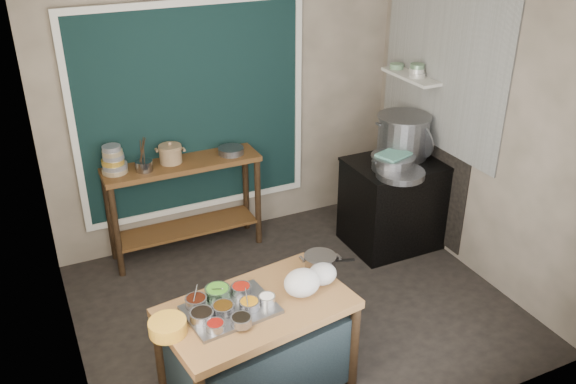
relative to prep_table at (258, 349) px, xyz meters
name	(u,v)px	position (x,y,z in m)	size (l,w,h in m)	color
floor	(295,308)	(0.65, 0.75, -0.39)	(3.50, 3.00, 0.02)	#2A2420
back_wall	(227,100)	(0.65, 2.26, 1.02)	(3.50, 0.02, 2.80)	gray
left_wall	(50,204)	(-1.11, 0.75, 1.02)	(0.02, 3.00, 2.80)	gray
right_wall	(480,122)	(2.41, 0.75, 1.02)	(0.02, 3.00, 2.80)	gray
curtain_panel	(193,111)	(0.30, 2.22, 0.98)	(2.10, 0.02, 1.90)	black
curtain_frame	(193,112)	(0.30, 2.21, 0.98)	(2.22, 0.03, 2.02)	beige
tile_panel	(443,56)	(2.38, 1.30, 1.48)	(0.02, 1.70, 1.70)	#B2B2AA
soot_patch	(424,168)	(2.39, 1.40, 0.32)	(0.01, 1.30, 1.30)	black
wall_shelf	(411,76)	(2.28, 1.60, 1.23)	(0.22, 0.70, 0.03)	beige
prep_table	(258,349)	(0.00, 0.00, 0.00)	(1.25, 0.72, 0.75)	brown
back_counter	(185,207)	(0.10, 2.03, 0.10)	(1.45, 0.40, 0.95)	#533517
stove_block	(395,204)	(2.00, 1.30, 0.05)	(0.90, 0.68, 0.85)	black
stove_top	(398,164)	(2.00, 1.30, 0.49)	(0.92, 0.69, 0.03)	black
condiment_tray	(230,310)	(-0.18, 0.01, 0.39)	(0.57, 0.41, 0.03)	gray
condiment_bowls	(224,305)	(-0.22, 0.02, 0.43)	(0.58, 0.49, 0.07)	gray
yellow_basin	(168,327)	(-0.60, -0.02, 0.42)	(0.24, 0.24, 0.09)	#B96F32
saucepan	(320,263)	(0.56, 0.17, 0.44)	(0.24, 0.24, 0.13)	gray
plastic_bag_a	(302,283)	(0.32, -0.02, 0.47)	(0.25, 0.21, 0.19)	white
plastic_bag_b	(322,274)	(0.51, 0.03, 0.45)	(0.21, 0.17, 0.15)	white
bowl_stack	(113,161)	(-0.50, 2.06, 0.69)	(0.23, 0.23, 0.25)	tan
utensil_cup	(144,166)	(-0.25, 1.99, 0.62)	(0.16, 0.16, 0.09)	gray
ceramic_crock	(171,155)	(0.01, 2.06, 0.65)	(0.22, 0.22, 0.15)	olive
wide_bowl	(231,151)	(0.58, 2.02, 0.61)	(0.24, 0.24, 0.06)	gray
stock_pot	(403,136)	(2.11, 1.42, 0.71)	(0.52, 0.52, 0.41)	gray
pot_lid	(417,139)	(2.20, 1.31, 0.70)	(0.40, 0.40, 0.02)	gray
steamer	(393,162)	(1.86, 1.20, 0.57)	(0.42, 0.42, 0.14)	gray
green_cloth	(394,154)	(1.86, 1.20, 0.65)	(0.28, 0.22, 0.02)	#57978C
shallow_pan	(400,174)	(1.83, 1.03, 0.53)	(0.44, 0.44, 0.06)	gray
shelf_bowl_stack	(417,71)	(2.28, 1.52, 1.30)	(0.15, 0.15, 0.12)	silver
shelf_bowl_green	(397,66)	(2.28, 1.84, 1.26)	(0.13, 0.13, 0.05)	gray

